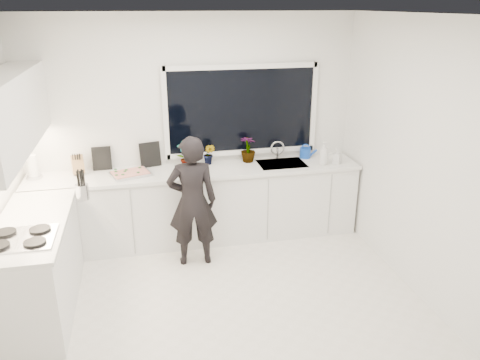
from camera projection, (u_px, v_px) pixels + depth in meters
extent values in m
cube|color=beige|center=(220.00, 307.00, 4.59)|extent=(4.00, 3.50, 0.02)
cube|color=white|center=(193.00, 128.00, 5.72)|extent=(4.00, 0.02, 2.70)
cube|color=white|center=(423.00, 162.00, 4.51)|extent=(0.02, 3.50, 2.70)
cube|color=white|center=(215.00, 13.00, 3.63)|extent=(4.00, 3.50, 0.02)
cube|color=black|center=(242.00, 110.00, 5.73)|extent=(1.80, 0.02, 1.00)
cube|color=white|center=(199.00, 206.00, 5.76)|extent=(3.92, 0.58, 0.88)
cube|color=white|center=(39.00, 268.00, 4.42)|extent=(0.58, 1.60, 0.88)
cube|color=silver|center=(198.00, 171.00, 5.58)|extent=(3.94, 0.62, 0.04)
cube|color=silver|center=(31.00, 224.00, 4.26)|extent=(0.62, 1.60, 0.04)
cube|color=white|center=(8.00, 113.00, 4.21)|extent=(0.34, 2.10, 0.70)
cube|color=silver|center=(282.00, 167.00, 5.81)|extent=(0.58, 0.42, 0.14)
cylinder|color=silver|center=(277.00, 150.00, 5.94)|extent=(0.03, 0.03, 0.22)
cube|color=black|center=(20.00, 238.00, 3.92)|extent=(0.56, 0.48, 0.03)
imported|color=black|center=(192.00, 202.00, 5.12)|extent=(0.56, 0.38, 1.49)
cube|color=#B6B6BB|center=(130.00, 174.00, 5.40)|extent=(0.50, 0.43, 0.03)
cube|color=red|center=(130.00, 173.00, 5.39)|extent=(0.46, 0.38, 0.01)
cylinder|color=#1242B1|center=(305.00, 153.00, 5.99)|extent=(0.15, 0.15, 0.13)
cylinder|color=silver|center=(33.00, 167.00, 5.26)|extent=(0.14, 0.14, 0.26)
cube|color=olive|center=(78.00, 165.00, 5.40)|extent=(0.15, 0.13, 0.22)
cylinder|color=#AFAFB4|center=(82.00, 192.00, 4.71)|extent=(0.16, 0.16, 0.16)
cube|color=black|center=(102.00, 158.00, 5.54)|extent=(0.22, 0.03, 0.28)
cube|color=black|center=(150.00, 154.00, 5.64)|extent=(0.25, 0.08, 0.30)
imported|color=#26662D|center=(184.00, 154.00, 5.65)|extent=(0.19, 0.15, 0.30)
imported|color=#26662D|center=(209.00, 154.00, 5.72)|extent=(0.18, 0.17, 0.26)
imported|color=#26662D|center=(248.00, 149.00, 5.81)|extent=(0.24, 0.24, 0.33)
imported|color=#D8BF66|center=(324.00, 153.00, 5.70)|extent=(0.12, 0.12, 0.29)
imported|color=#D8BF66|center=(337.00, 156.00, 5.76)|extent=(0.12, 0.12, 0.19)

